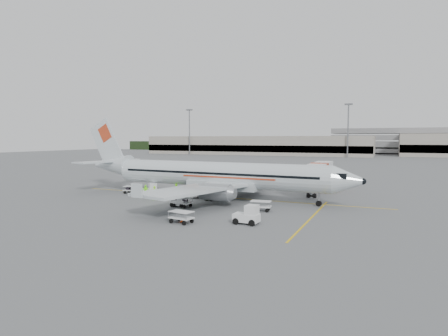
{
  "coord_description": "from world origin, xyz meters",
  "views": [
    {
      "loc": [
        20.87,
        -45.24,
        7.88
      ],
      "look_at": [
        0.0,
        2.0,
        3.8
      ],
      "focal_mm": 30.0,
      "sensor_mm": 36.0,
      "label": 1
    }
  ],
  "objects": [
    {
      "name": "aircraft",
      "position": [
        0.36,
        -0.91,
        5.4
      ],
      "size": [
        40.42,
        32.31,
        10.8
      ],
      "primitive_type": null,
      "rotation": [
        0.0,
        0.0,
        -0.04
      ],
      "color": "silver",
      "rests_on": "ground"
    },
    {
      "name": "cone_nose",
      "position": [
        13.21,
        0.78,
        0.27
      ],
      "size": [
        0.33,
        0.33,
        0.55
      ],
      "primitive_type": "cone",
      "color": "#EC3E06",
      "rests_on": "ground"
    },
    {
      "name": "belt_loader",
      "position": [
        -3.15,
        -2.0,
        1.44
      ],
      "size": [
        5.66,
        3.66,
        2.87
      ],
      "primitive_type": null,
      "rotation": [
        0.0,
        0.0,
        0.34
      ],
      "color": "silver",
      "rests_on": "ground"
    },
    {
      "name": "cart_empty_a",
      "position": [
        3.36,
        -15.43,
        0.57
      ],
      "size": [
        2.39,
        1.65,
        1.15
      ],
      "primitive_type": null,
      "rotation": [
        0.0,
        0.0,
        -0.17
      ],
      "color": "silver",
      "rests_on": "ground"
    },
    {
      "name": "cart_loaded_a",
      "position": [
        -0.72,
        -8.27,
        0.57
      ],
      "size": [
        2.34,
        1.58,
        1.14
      ],
      "primitive_type": null,
      "rotation": [
        0.0,
        0.0,
        -0.14
      ],
      "color": "silver",
      "rests_on": "ground"
    },
    {
      "name": "ground",
      "position": [
        0.0,
        0.0,
        0.0
      ],
      "size": [
        360.0,
        360.0,
        0.0
      ],
      "primitive_type": "plane",
      "color": "#56595B"
    },
    {
      "name": "crew_d",
      "position": [
        -8.91,
        -3.89,
        0.84
      ],
      "size": [
        1.06,
        0.69,
        1.67
      ],
      "primitive_type": "imported",
      "rotation": [
        0.0,
        0.0,
        3.46
      ],
      "color": "#86EF18",
      "rests_on": "ground"
    },
    {
      "name": "cart_empty_b",
      "position": [
        8.3,
        -6.88,
        0.57
      ],
      "size": [
        2.35,
        1.6,
        1.14
      ],
      "primitive_type": null,
      "rotation": [
        0.0,
        0.0,
        0.15
      ],
      "color": "silver",
      "rests_on": "ground"
    },
    {
      "name": "treeline",
      "position": [
        0.0,
        175.0,
        3.0
      ],
      "size": [
        300.0,
        3.0,
        6.0
      ],
      "primitive_type": null,
      "color": "black",
      "rests_on": "ground"
    },
    {
      "name": "cone_stbd",
      "position": [
        3.17,
        -14.98,
        0.29
      ],
      "size": [
        0.35,
        0.35,
        0.57
      ],
      "primitive_type": "cone",
      "color": "#EC3E06",
      "rests_on": "ground"
    },
    {
      "name": "tug_aft",
      "position": [
        -9.69,
        -2.0,
        0.84
      ],
      "size": [
        2.42,
        2.39,
        1.67
      ],
      "primitive_type": null,
      "rotation": [
        0.0,
        0.0,
        0.76
      ],
      "color": "silver",
      "rests_on": "ground"
    },
    {
      "name": "terminal_west",
      "position": [
        -40.0,
        130.0,
        4.5
      ],
      "size": [
        110.0,
        22.0,
        9.0
      ],
      "primitive_type": null,
      "color": "gray",
      "rests_on": "ground"
    },
    {
      "name": "mast_center",
      "position": [
        5.0,
        118.0,
        11.0
      ],
      "size": [
        3.2,
        1.2,
        22.0
      ],
      "primitive_type": null,
      "color": "slate",
      "rests_on": "ground"
    },
    {
      "name": "tug_fore",
      "position": [
        9.0,
        -13.26,
        0.9
      ],
      "size": [
        2.37,
        1.4,
        1.8
      ],
      "primitive_type": null,
      "rotation": [
        0.0,
        0.0,
        -0.03
      ],
      "color": "silver",
      "rests_on": "ground"
    },
    {
      "name": "crew_c",
      "position": [
        -1.61,
        -6.76,
        0.84
      ],
      "size": [
        0.78,
        1.17,
        1.69
      ],
      "primitive_type": "imported",
      "rotation": [
        0.0,
        0.0,
        1.71
      ],
      "color": "#86EF18",
      "rests_on": "ground"
    },
    {
      "name": "parking_garage",
      "position": [
        25.0,
        160.0,
        7.0
      ],
      "size": [
        62.0,
        24.0,
        14.0
      ],
      "primitive_type": null,
      "color": "slate",
      "rests_on": "ground"
    },
    {
      "name": "mast_west",
      "position": [
        -70.0,
        118.0,
        11.0
      ],
      "size": [
        3.2,
        1.2,
        22.0
      ],
      "primitive_type": null,
      "color": "slate",
      "rests_on": "ground"
    },
    {
      "name": "cart_loaded_b",
      "position": [
        -12.76,
        -2.0,
        0.55
      ],
      "size": [
        2.22,
        1.45,
        1.1
      ],
      "primitive_type": null,
      "rotation": [
        0.0,
        0.0,
        0.09
      ],
      "color": "silver",
      "rests_on": "ground"
    },
    {
      "name": "tug_mid",
      "position": [
        -1.2,
        -8.12,
        0.75
      ],
      "size": [
        1.99,
        1.18,
        1.51
      ],
      "primitive_type": null,
      "rotation": [
        0.0,
        0.0,
        -0.03
      ],
      "color": "silver",
      "rests_on": "ground"
    },
    {
      "name": "jet_bridge",
      "position": [
        11.57,
        10.48,
        2.16
      ],
      "size": [
        3.2,
        16.45,
        4.31
      ],
      "primitive_type": null,
      "rotation": [
        0.0,
        0.0,
        0.01
      ],
      "color": "silver",
      "rests_on": "ground"
    },
    {
      "name": "crew_a",
      "position": [
        -6.39,
        -5.49,
        0.91
      ],
      "size": [
        0.78,
        0.66,
        1.82
      ],
      "primitive_type": "imported",
      "rotation": [
        0.0,
        0.0,
        0.39
      ],
      "color": "#86EF18",
      "rests_on": "ground"
    },
    {
      "name": "crew_b",
      "position": [
        -5.55,
        -1.6,
        0.86
      ],
      "size": [
        1.06,
        1.04,
        1.72
      ],
      "primitive_type": "imported",
      "rotation": [
        0.0,
        0.0,
        -0.74
      ],
      "color": "#86EF18",
      "rests_on": "ground"
    },
    {
      "name": "stripe_lead",
      "position": [
        0.0,
        0.0,
        0.01
      ],
      "size": [
        44.0,
        0.2,
        0.01
      ],
      "primitive_type": "cube",
      "color": "yellow",
      "rests_on": "ground"
    },
    {
      "name": "cone_port",
      "position": [
        4.64,
        14.39,
        0.27
      ],
      "size": [
        0.33,
        0.33,
        0.53
      ],
      "primitive_type": "cone",
      "color": "#EC3E06",
      "rests_on": "ground"
    },
    {
      "name": "stripe_cross",
      "position": [
        14.0,
        -8.0,
        0.01
      ],
      "size": [
        0.2,
        20.0,
        0.01
      ],
      "primitive_type": "cube",
      "color": "yellow",
      "rests_on": "ground"
    }
  ]
}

